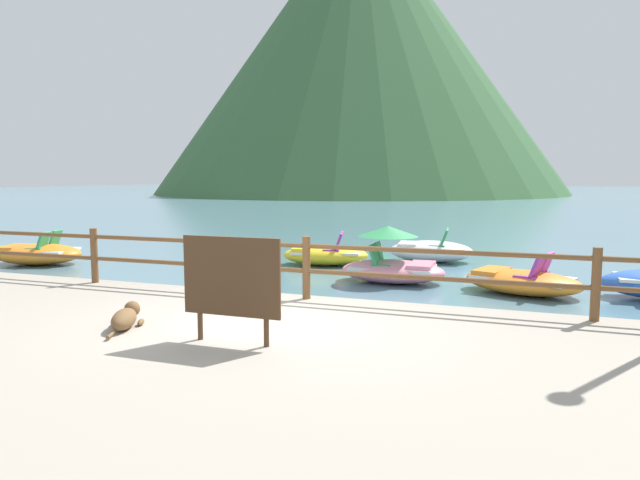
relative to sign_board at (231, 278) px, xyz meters
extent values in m
plane|color=slate|center=(-0.07, 40.91, -1.13)|extent=(200.00, 200.00, 0.00)
cube|color=#A39989|center=(-0.07, -1.29, -0.93)|extent=(28.00, 8.00, 0.40)
cylinder|color=brown|center=(-4.04, 2.46, -0.25)|extent=(0.12, 0.12, 0.95)
cylinder|color=brown|center=(-0.07, 2.46, -0.25)|extent=(0.12, 0.12, 0.95)
cylinder|color=brown|center=(3.89, 2.46, -0.25)|extent=(0.12, 0.12, 0.95)
cylinder|color=brown|center=(-0.07, 2.46, 0.08)|extent=(23.80, 0.07, 0.07)
cylinder|color=brown|center=(-0.07, 2.46, -0.30)|extent=(23.80, 0.07, 0.07)
cube|color=silver|center=(0.00, 0.01, 0.02)|extent=(1.10, 0.04, 0.80)
cube|color=#4C331E|center=(0.00, -0.01, 0.02)|extent=(1.18, 0.03, 0.88)
cylinder|color=#4C331E|center=(-0.41, 0.01, -0.55)|extent=(0.06, 0.06, 0.35)
cylinder|color=#4C331E|center=(0.41, 0.01, -0.55)|extent=(0.06, 0.06, 0.35)
ellipsoid|color=brown|center=(-1.53, 0.08, -0.61)|extent=(0.49, 0.69, 0.24)
sphere|color=brown|center=(-1.68, 0.43, -0.57)|extent=(0.20, 0.20, 0.20)
ellipsoid|color=brown|center=(-1.72, 0.53, -0.59)|extent=(0.12, 0.14, 0.08)
cylinder|color=brown|center=(-1.40, -0.32, -0.69)|extent=(0.12, 0.22, 0.04)
ellipsoid|color=brown|center=(-1.44, 0.29, -0.69)|extent=(0.14, 0.21, 0.07)
ellipsoid|color=brown|center=(-1.74, 0.17, -0.69)|extent=(0.14, 0.21, 0.07)
ellipsoid|color=pink|center=(0.38, 6.38, -0.89)|extent=(2.24, 1.38, 0.48)
cube|color=silver|center=(0.38, 6.38, -0.81)|extent=(1.75, 1.13, 0.06)
cube|color=#339956|center=(0.22, 6.11, -0.74)|extent=(0.41, 0.41, 0.08)
cube|color=#339956|center=(0.04, 6.11, -0.52)|extent=(0.21, 0.40, 0.43)
cube|color=#339956|center=(0.20, 6.65, -0.74)|extent=(0.41, 0.41, 0.08)
cube|color=#339956|center=(0.02, 6.64, -0.52)|extent=(0.21, 0.40, 0.43)
cube|color=pink|center=(0.99, 6.39, -0.75)|extent=(0.51, 0.95, 0.12)
cone|color=#339956|center=(0.27, 6.38, -0.04)|extent=(1.30, 1.30, 0.22)
ellipsoid|color=yellow|center=(-1.77, 8.19, -0.88)|extent=(2.41, 1.73, 0.50)
cube|color=silver|center=(-1.77, 8.19, -0.79)|extent=(1.89, 1.40, 0.06)
cube|color=purple|center=(-1.68, 8.47, -0.72)|extent=(0.49, 0.49, 0.08)
cube|color=purple|center=(-1.50, 8.51, -0.50)|extent=(0.30, 0.44, 0.43)
cube|color=purple|center=(-1.55, 7.99, -0.72)|extent=(0.49, 0.49, 0.08)
cube|color=purple|center=(-1.38, 8.04, -0.50)|extent=(0.30, 0.44, 0.43)
cube|color=yellow|center=(-2.35, 8.04, -0.73)|extent=(0.68, 0.95, 0.12)
ellipsoid|color=white|center=(0.67, 9.66, -0.85)|extent=(2.31, 1.50, 0.56)
cube|color=silver|center=(0.67, 9.66, -0.75)|extent=(1.81, 1.22, 0.06)
cube|color=#339956|center=(0.81, 9.93, -0.68)|extent=(0.44, 0.44, 0.08)
cube|color=#339956|center=(0.98, 9.95, -0.46)|extent=(0.25, 0.42, 0.43)
cube|color=#339956|center=(0.86, 9.42, -0.68)|extent=(0.44, 0.44, 0.08)
cube|color=#339956|center=(1.04, 9.44, -0.46)|extent=(0.25, 0.42, 0.43)
cube|color=white|center=(0.07, 9.59, -0.69)|extent=(0.57, 0.94, 0.12)
ellipsoid|color=orange|center=(3.00, 6.05, -0.90)|extent=(2.53, 1.94, 0.45)
cube|color=silver|center=(3.00, 6.05, -0.82)|extent=(1.99, 1.56, 0.06)
cube|color=purple|center=(3.24, 6.24, -0.75)|extent=(0.51, 0.51, 0.08)
cube|color=purple|center=(3.41, 6.18, -0.53)|extent=(0.32, 0.45, 0.43)
cube|color=purple|center=(3.07, 5.75, -0.75)|extent=(0.51, 0.51, 0.08)
cube|color=purple|center=(3.24, 5.69, -0.53)|extent=(0.32, 0.45, 0.43)
cube|color=orange|center=(2.41, 6.24, -0.76)|extent=(0.75, 1.01, 0.12)
ellipsoid|color=orange|center=(-8.78, 5.77, -0.86)|extent=(2.57, 1.90, 0.53)
cube|color=silver|center=(-8.78, 5.77, -0.77)|extent=(2.02, 1.53, 0.06)
cube|color=#339956|center=(-8.68, 6.08, -0.70)|extent=(0.49, 0.49, 0.08)
cube|color=#339956|center=(-8.51, 6.12, -0.48)|extent=(0.30, 0.44, 0.43)
cube|color=#339956|center=(-8.55, 5.55, -0.70)|extent=(0.49, 0.49, 0.08)
cube|color=#339956|center=(-8.37, 5.59, -0.48)|extent=(0.30, 0.44, 0.43)
cube|color=orange|center=(-9.40, 5.61, -0.71)|extent=(0.73, 1.05, 0.12)
cone|color=#386038|center=(-19.05, 71.02, 18.14)|extent=(54.35, 54.35, 38.53)
cone|color=#386038|center=(-8.18, 77.02, 10.43)|extent=(29.90, 29.90, 23.12)
camera|label=1|loc=(3.04, -5.53, 1.11)|focal=32.31mm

